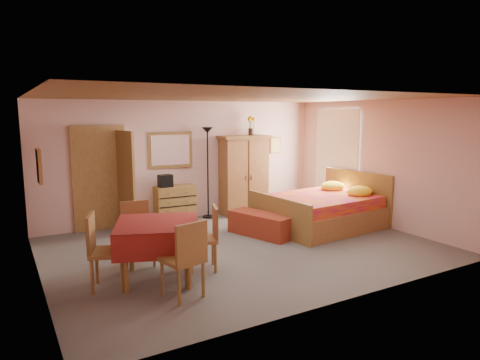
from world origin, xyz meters
TOP-DOWN VIEW (x-y plane):
  - floor at (0.00, 0.00)m, footprint 6.50×6.50m
  - ceiling at (0.00, 0.00)m, footprint 6.50×6.50m
  - wall_back at (0.00, 2.50)m, footprint 6.50×0.10m
  - wall_front at (0.00, -2.50)m, footprint 6.50×0.10m
  - wall_left at (-3.25, 0.00)m, footprint 0.10×5.00m
  - wall_right at (3.25, 0.00)m, footprint 0.10×5.00m
  - doorway at (-1.90, 2.47)m, footprint 1.06×0.12m
  - window at (3.21, 1.20)m, footprint 0.08×1.40m
  - picture_left at (-3.22, -0.60)m, footprint 0.04×0.32m
  - picture_back at (2.35, 2.47)m, footprint 0.30×0.04m
  - chest_of_drawers at (-0.39, 2.27)m, footprint 0.86×0.46m
  - wall_mirror at (-0.39, 2.48)m, footprint 0.99×0.10m
  - stereo at (-0.60, 2.25)m, footprint 0.29×0.22m
  - floor_lamp at (0.41, 2.28)m, footprint 0.32×0.32m
  - wardrobe at (1.30, 2.22)m, footprint 1.19×0.66m
  - sunflower_vase at (1.52, 2.27)m, footprint 0.19×0.19m
  - bed at (2.05, 0.39)m, footprint 2.47×2.01m
  - bench at (0.66, 0.47)m, footprint 0.86×1.39m
  - dining_table at (-1.78, -0.67)m, footprint 1.46×1.46m
  - chair_south at (-1.71, -1.38)m, footprint 0.55×0.55m
  - chair_north at (-1.85, 0.03)m, footprint 0.46×0.46m
  - chair_west at (-2.46, -0.63)m, footprint 0.60×0.60m
  - chair_east at (-1.08, -0.62)m, footprint 0.56×0.56m

SIDE VIEW (x-z plane):
  - floor at x=0.00m, z-range 0.00..0.00m
  - bench at x=0.66m, z-range 0.00..0.44m
  - chest_of_drawers at x=-0.39m, z-range 0.00..0.79m
  - dining_table at x=-1.78m, z-range 0.00..0.83m
  - chair_east at x=-1.08m, z-range 0.00..0.96m
  - chair_north at x=-1.85m, z-range 0.00..0.98m
  - chair_south at x=-1.71m, z-range 0.00..1.01m
  - chair_west at x=-2.46m, z-range 0.00..1.03m
  - bed at x=2.05m, z-range 0.00..1.08m
  - wardrobe at x=1.30m, z-range 0.00..1.83m
  - stereo at x=-0.60m, z-range 0.79..1.05m
  - floor_lamp at x=0.41m, z-range 0.00..2.03m
  - doorway at x=-1.90m, z-range -0.05..2.10m
  - wall_back at x=0.00m, z-range 0.00..2.60m
  - wall_front at x=0.00m, z-range 0.00..2.60m
  - wall_left at x=-3.25m, z-range 0.00..2.60m
  - wall_right at x=3.25m, z-range 0.00..2.60m
  - window at x=3.21m, z-range 0.48..2.42m
  - picture_back at x=2.35m, z-range 1.35..1.75m
  - wall_mirror at x=-0.39m, z-range 1.16..1.94m
  - picture_left at x=-3.22m, z-range 1.49..1.91m
  - sunflower_vase at x=1.52m, z-range 1.83..2.27m
  - ceiling at x=0.00m, z-range 2.60..2.60m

